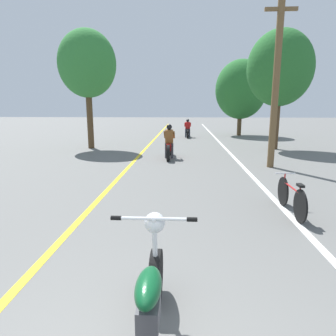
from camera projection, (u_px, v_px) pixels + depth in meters
name	position (u px, v px, depth m)	size (l,w,h in m)	color
lane_stripe_center	(142.00, 152.00, 14.65)	(0.14, 48.00, 0.01)	yellow
lane_stripe_edge	(230.00, 153.00, 14.42)	(0.14, 48.00, 0.01)	white
utility_pole	(276.00, 81.00, 10.54)	(1.10, 0.24, 6.04)	brown
roadside_tree_right_near	(280.00, 68.00, 15.06)	(3.29, 2.96, 6.00)	#513A23
roadside_tree_right_far	(241.00, 90.00, 22.62)	(3.84, 3.46, 5.68)	#513A23
roadside_tree_left	(87.00, 64.00, 15.35)	(2.98, 2.68, 6.08)	#513A23
motorcycle_foreground	(149.00, 301.00, 2.79)	(0.91, 2.02, 1.11)	black
motorcycle_rider_lead	(169.00, 145.00, 13.01)	(0.50, 2.19, 1.47)	black
motorcycle_rider_far	(188.00, 130.00, 21.72)	(0.50, 1.98, 1.32)	black
bicycle_parked	(291.00, 197.00, 6.28)	(0.44, 1.70, 0.77)	black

